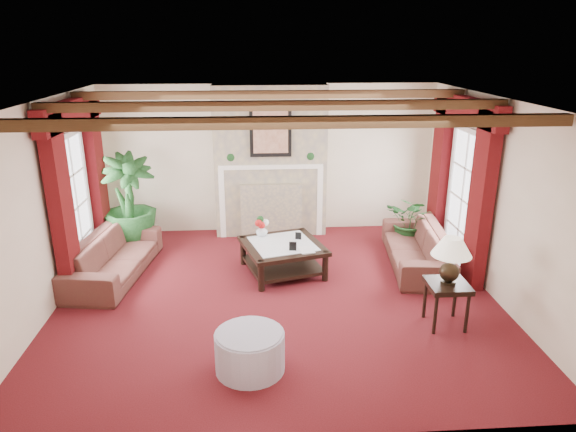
{
  "coord_description": "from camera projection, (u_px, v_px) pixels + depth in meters",
  "views": [
    {
      "loc": [
        -0.3,
        -6.47,
        3.4
      ],
      "look_at": [
        0.17,
        0.4,
        1.05
      ],
      "focal_mm": 32.0,
      "sensor_mm": 36.0,
      "label": 1
    }
  ],
  "objects": [
    {
      "name": "floor",
      "position": [
        278.0,
        296.0,
        7.23
      ],
      "size": [
        6.0,
        6.0,
        0.0
      ],
      "primitive_type": "plane",
      "color": "#420B0E",
      "rests_on": "ground"
    },
    {
      "name": "ceiling",
      "position": [
        277.0,
        101.0,
        6.36
      ],
      "size": [
        6.0,
        6.0,
        0.0
      ],
      "primitive_type": "plane",
      "rotation": [
        3.14,
        0.0,
        0.0
      ],
      "color": "white",
      "rests_on": "floor"
    },
    {
      "name": "back_wall",
      "position": [
        270.0,
        159.0,
        9.39
      ],
      "size": [
        6.0,
        0.02,
        2.7
      ],
      "primitive_type": "cube",
      "color": "beige",
      "rests_on": "ground"
    },
    {
      "name": "left_wall",
      "position": [
        45.0,
        209.0,
        6.6
      ],
      "size": [
        0.02,
        5.5,
        2.7
      ],
      "primitive_type": "cube",
      "color": "beige",
      "rests_on": "ground"
    },
    {
      "name": "right_wall",
      "position": [
        497.0,
        200.0,
        6.99
      ],
      "size": [
        0.02,
        5.5,
        2.7
      ],
      "primitive_type": "cube",
      "color": "beige",
      "rests_on": "ground"
    },
    {
      "name": "ceiling_beams",
      "position": [
        277.0,
        106.0,
        6.38
      ],
      "size": [
        6.0,
        3.0,
        0.12
      ],
      "primitive_type": null,
      "color": "#372311",
      "rests_on": "ceiling"
    },
    {
      "name": "fireplace",
      "position": [
        270.0,
        84.0,
        8.76
      ],
      "size": [
        2.0,
        0.52,
        2.7
      ],
      "primitive_type": null,
      "color": "tan",
      "rests_on": "ground"
    },
    {
      "name": "french_door_left",
      "position": [
        65.0,
        135.0,
        7.29
      ],
      "size": [
        0.1,
        1.1,
        2.16
      ],
      "primitive_type": null,
      "color": "white",
      "rests_on": "ground"
    },
    {
      "name": "french_door_right",
      "position": [
        472.0,
        131.0,
        7.68
      ],
      "size": [
        0.1,
        1.1,
        2.16
      ],
      "primitive_type": null,
      "color": "white",
      "rests_on": "ground"
    },
    {
      "name": "curtains_left",
      "position": [
        69.0,
        105.0,
        7.16
      ],
      "size": [
        0.2,
        2.4,
        2.55
      ],
      "primitive_type": null,
      "color": "#460909",
      "rests_on": "ground"
    },
    {
      "name": "curtains_right",
      "position": [
        468.0,
        102.0,
        7.53
      ],
      "size": [
        0.2,
        2.4,
        2.55
      ],
      "primitive_type": null,
      "color": "#460909",
      "rests_on": "ground"
    },
    {
      "name": "sofa_left",
      "position": [
        113.0,
        250.0,
        7.73
      ],
      "size": [
        2.3,
        1.19,
        0.83
      ],
      "primitive_type": "imported",
      "rotation": [
        0.0,
        0.0,
        1.44
      ],
      "color": "#3D101B",
      "rests_on": "ground"
    },
    {
      "name": "sofa_right",
      "position": [
        417.0,
        241.0,
        8.11
      ],
      "size": [
        2.24,
        1.1,
        0.82
      ],
      "primitive_type": "imported",
      "rotation": [
        0.0,
        0.0,
        -1.69
      ],
      "color": "#3D101B",
      "rests_on": "ground"
    },
    {
      "name": "potted_palm",
      "position": [
        130.0,
        223.0,
        8.74
      ],
      "size": [
        2.33,
        2.44,
        0.92
      ],
      "primitive_type": "imported",
      "rotation": [
        0.0,
        0.0,
        0.51
      ],
      "color": "black",
      "rests_on": "ground"
    },
    {
      "name": "small_plant",
      "position": [
        411.0,
        226.0,
        8.91
      ],
      "size": [
        1.72,
        1.72,
        0.7
      ],
      "primitive_type": "imported",
      "rotation": [
        0.0,
        0.0,
        -0.77
      ],
      "color": "black",
      "rests_on": "ground"
    },
    {
      "name": "coffee_table",
      "position": [
        283.0,
        258.0,
        7.9
      ],
      "size": [
        1.41,
        1.41,
        0.47
      ],
      "primitive_type": null,
      "rotation": [
        0.0,
        0.0,
        0.27
      ],
      "color": "black",
      "rests_on": "ground"
    },
    {
      "name": "side_table",
      "position": [
        446.0,
        304.0,
        6.4
      ],
      "size": [
        0.63,
        0.63,
        0.58
      ],
      "primitive_type": null,
      "rotation": [
        0.0,
        0.0,
        0.34
      ],
      "color": "black",
      "rests_on": "ground"
    },
    {
      "name": "ottoman",
      "position": [
        250.0,
        352.0,
        5.54
      ],
      "size": [
        0.76,
        0.76,
        0.44
      ],
      "primitive_type": "cylinder",
      "color": "#9E96AA",
      "rests_on": "ground"
    },
    {
      "name": "table_lamp",
      "position": [
        451.0,
        260.0,
        6.21
      ],
      "size": [
        0.48,
        0.48,
        0.61
      ],
      "primitive_type": null,
      "color": "black",
      "rests_on": "side_table"
    },
    {
      "name": "flower_vase",
      "position": [
        262.0,
        231.0,
        8.11
      ],
      "size": [
        0.3,
        0.31,
        0.19
      ],
      "primitive_type": "imported",
      "rotation": [
        0.0,
        0.0,
        -0.33
      ],
      "color": "silver",
      "rests_on": "coffee_table"
    },
    {
      "name": "book",
      "position": [
        300.0,
        243.0,
        7.5
      ],
      "size": [
        0.21,
        0.09,
        0.28
      ],
      "primitive_type": "imported",
      "rotation": [
        0.0,
        0.0,
        0.16
      ],
      "color": "black",
      "rests_on": "coffee_table"
    },
    {
      "name": "photo_frame_a",
      "position": [
        293.0,
        247.0,
        7.53
      ],
      "size": [
        0.11,
        0.03,
        0.15
      ],
      "primitive_type": null,
      "rotation": [
        0.0,
        0.0,
        -0.15
      ],
      "color": "black",
      "rests_on": "coffee_table"
    },
    {
      "name": "photo_frame_b",
      "position": [
        298.0,
        236.0,
        7.97
      ],
      "size": [
        0.1,
        0.05,
        0.12
      ],
      "primitive_type": null,
      "rotation": [
        0.0,
        0.0,
        -0.36
      ],
      "color": "black",
      "rests_on": "coffee_table"
    }
  ]
}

